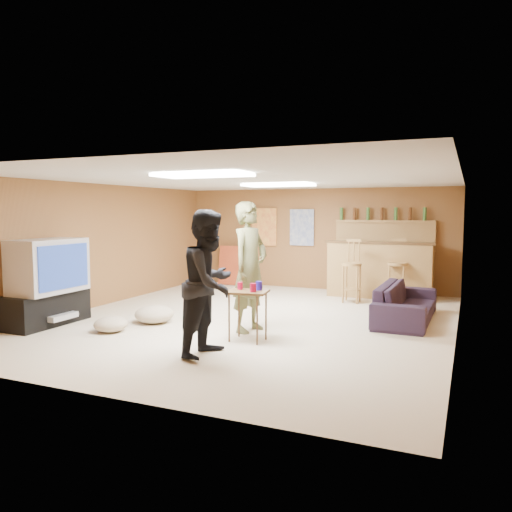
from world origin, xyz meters
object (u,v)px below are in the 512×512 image
at_px(tv_body, 48,266).
at_px(person_olive, 250,267).
at_px(bar_counter, 380,270).
at_px(sofa, 406,303).
at_px(tray_table, 248,316).
at_px(person_black, 210,283).

relative_size(tv_body, person_olive, 0.59).
xyz_separation_m(bar_counter, sofa, (0.74, -2.02, -0.26)).
bearing_deg(person_olive, tray_table, -147.51).
bearing_deg(tv_body, bar_counter, 47.00).
xyz_separation_m(person_olive, person_black, (0.05, -1.27, -0.06)).
distance_m(person_black, sofa, 3.48).
xyz_separation_m(person_black, tray_table, (0.15, 0.76, -0.53)).
height_order(tv_body, tray_table, tv_body).
bearing_deg(person_black, person_olive, 5.36).
distance_m(tv_body, person_olive, 3.04).
xyz_separation_m(bar_counter, tray_table, (-1.04, -4.10, -0.21)).
relative_size(tv_body, sofa, 0.56).
xyz_separation_m(bar_counter, person_olive, (-1.24, -3.58, 0.37)).
bearing_deg(sofa, person_olive, 129.05).
distance_m(tv_body, person_black, 2.99).
bearing_deg(person_olive, bar_counter, -7.73).
bearing_deg(bar_counter, person_olive, -109.07).
distance_m(person_olive, sofa, 2.60).
height_order(tv_body, person_olive, person_olive).
xyz_separation_m(tv_body, tray_table, (3.11, 0.35, -0.56)).
bearing_deg(sofa, person_black, 146.50).
distance_m(bar_counter, person_olive, 3.81).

